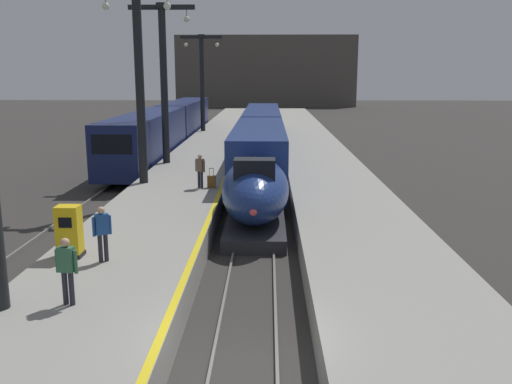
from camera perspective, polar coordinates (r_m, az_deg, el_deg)
ground_plane at (r=12.94m, az=-1.30°, el=-18.46°), size 260.00×260.00×0.00m
platform_left at (r=36.68m, az=-5.92°, el=2.50°), size 4.80×110.00×1.05m
platform_right at (r=36.56m, az=6.79°, el=2.45°), size 4.80×110.00×1.05m
platform_left_safety_stripe at (r=36.38m, az=-2.37°, el=3.32°), size 0.20×107.80×0.01m
rail_main_left at (r=39.20m, az=-0.61°, el=2.49°), size 0.08×110.00×0.12m
rail_main_right at (r=39.18m, az=1.58°, el=2.48°), size 0.08×110.00×0.12m
rail_secondary_left at (r=40.29m, az=-12.22°, el=2.47°), size 0.08×110.00×0.12m
rail_secondary_right at (r=39.97m, az=-10.12°, el=2.49°), size 0.08×110.00×0.12m
highspeed_train_main at (r=38.20m, az=0.47°, el=5.07°), size 2.92×38.12×3.60m
regional_train_adjacent at (r=49.37m, az=-8.86°, el=6.74°), size 2.85×36.60×3.80m
station_column_mid at (r=28.80m, az=-11.90°, el=12.31°), size 4.00×0.68×9.67m
station_column_far at (r=35.23m, az=-9.46°, el=12.30°), size 4.00×0.68×9.65m
station_column_distant at (r=55.04m, az=-5.56°, el=11.99°), size 4.00×0.68×9.16m
passenger_near_edge at (r=27.27m, az=-5.75°, el=2.42°), size 0.50×0.38×1.69m
passenger_mid_platform at (r=17.13m, az=-15.50°, el=-3.74°), size 0.50×0.39×1.69m
passenger_far_waiting at (r=14.23m, az=-18.83°, el=-7.19°), size 0.56×0.28×1.69m
rolling_suitcase at (r=27.48m, az=-4.58°, el=1.07°), size 0.40×0.22×0.98m
ticket_machine_yellow at (r=17.97m, az=-18.59°, el=-4.03°), size 0.76×0.62×1.60m
terminus_back_wall at (r=113.14m, az=1.02°, el=12.26°), size 36.00×2.00×14.00m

